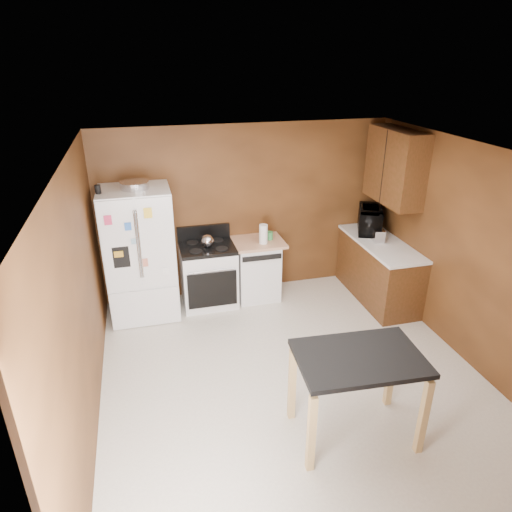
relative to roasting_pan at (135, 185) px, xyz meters
name	(u,v)px	position (x,y,z in m)	size (l,w,h in m)	color
floor	(293,377)	(1.52, -1.88, -1.85)	(4.50, 4.50, 0.00)	silver
ceiling	(302,157)	(1.52, -1.88, 0.65)	(4.50, 4.50, 0.00)	white
wall_back	(246,211)	(1.52, 0.37, -0.60)	(4.20, 4.20, 0.00)	brown
wall_front	(423,448)	(1.52, -4.13, -0.60)	(4.20, 4.20, 0.00)	brown
wall_left	(80,305)	(-0.58, -1.88, -0.60)	(4.50, 4.50, 0.00)	brown
wall_right	(473,258)	(3.62, -1.88, -0.60)	(4.50, 4.50, 0.00)	brown
roasting_pan	(135,185)	(0.00, 0.00, 0.00)	(0.36, 0.36, 0.09)	silver
pen_cup	(98,189)	(-0.43, -0.12, 0.01)	(0.07, 0.07, 0.11)	black
kettle	(208,241)	(0.89, 0.01, -0.86)	(0.18, 0.18, 0.18)	silver
paper_towel	(263,234)	(1.68, -0.03, -0.82)	(0.12, 0.12, 0.28)	white
green_canister	(269,236)	(1.80, 0.09, -0.90)	(0.10, 0.10, 0.11)	green
toaster	(378,235)	(3.28, -0.37, -0.86)	(0.15, 0.24, 0.18)	silver
microwave	(370,221)	(3.34, 0.00, -0.78)	(0.61, 0.41, 0.34)	black
refrigerator	(140,254)	(-0.03, -0.01, -0.95)	(0.90, 0.80, 1.80)	white
gas_range	(208,274)	(0.88, 0.05, -1.38)	(0.76, 0.68, 1.10)	white
dishwasher	(256,268)	(1.60, 0.07, -1.39)	(0.78, 0.63, 0.89)	white
right_cabinets	(383,240)	(3.36, -0.40, -0.94)	(0.63, 1.58, 2.45)	brown
island	(358,369)	(1.81, -2.80, -1.09)	(1.17, 0.82, 0.91)	black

